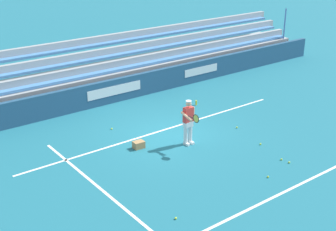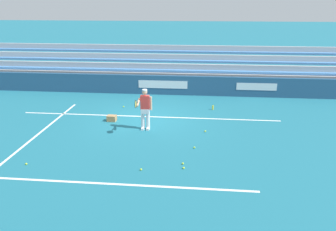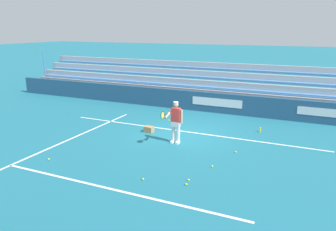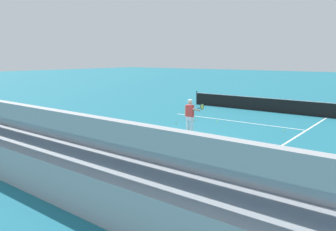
# 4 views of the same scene
# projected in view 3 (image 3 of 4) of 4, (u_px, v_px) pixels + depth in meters

# --- Properties ---
(ground_plane) EXTENTS (160.00, 160.00, 0.00)m
(ground_plane) POSITION_uv_depth(u_px,v_px,m) (183.00, 135.00, 14.36)
(ground_plane) COLOR #1E6B7F
(court_baseline_white) EXTENTS (12.00, 0.10, 0.01)m
(court_baseline_white) POSITION_uv_depth(u_px,v_px,m) (187.00, 132.00, 14.79)
(court_baseline_white) COLOR white
(court_baseline_white) RESTS_ON ground
(court_sideline_white) EXTENTS (0.10, 12.00, 0.01)m
(court_sideline_white) POSITION_uv_depth(u_px,v_px,m) (44.00, 151.00, 12.50)
(court_sideline_white) COLOR white
(court_sideline_white) RESTS_ON ground
(court_service_line_white) EXTENTS (8.22, 0.10, 0.01)m
(court_service_line_white) POSITION_uv_depth(u_px,v_px,m) (111.00, 189.00, 9.53)
(court_service_line_white) COLOR white
(court_service_line_white) RESTS_ON ground
(back_wall_sponsor_board) EXTENTS (28.00, 0.25, 1.10)m
(back_wall_sponsor_board) POSITION_uv_depth(u_px,v_px,m) (213.00, 102.00, 18.13)
(back_wall_sponsor_board) COLOR navy
(back_wall_sponsor_board) RESTS_ON ground
(bleacher_stand) EXTENTS (26.60, 2.40, 2.95)m
(bleacher_stand) POSITION_uv_depth(u_px,v_px,m) (222.00, 94.00, 19.69)
(bleacher_stand) COLOR #9EA3A8
(bleacher_stand) RESTS_ON ground
(tennis_player) EXTENTS (0.58, 0.99, 1.71)m
(tennis_player) POSITION_uv_depth(u_px,v_px,m) (175.00, 122.00, 13.14)
(tennis_player) COLOR silver
(tennis_player) RESTS_ON ground
(ball_box_cardboard) EXTENTS (0.42, 0.32, 0.26)m
(ball_box_cardboard) POSITION_uv_depth(u_px,v_px,m) (149.00, 129.00, 14.74)
(ball_box_cardboard) COLOR #A87F51
(ball_box_cardboard) RESTS_ON ground
(tennis_ball_near_player) EXTENTS (0.07, 0.07, 0.07)m
(tennis_ball_near_player) POSITION_uv_depth(u_px,v_px,m) (186.00, 184.00, 9.75)
(tennis_ball_near_player) COLOR #CCE533
(tennis_ball_near_player) RESTS_ON ground
(tennis_ball_on_baseline) EXTENTS (0.07, 0.07, 0.07)m
(tennis_ball_on_baseline) POSITION_uv_depth(u_px,v_px,m) (49.00, 159.00, 11.62)
(tennis_ball_on_baseline) COLOR #CCE533
(tennis_ball_on_baseline) RESTS_ON ground
(tennis_ball_toward_net) EXTENTS (0.07, 0.07, 0.07)m
(tennis_ball_toward_net) POSITION_uv_depth(u_px,v_px,m) (236.00, 152.00, 12.29)
(tennis_ball_toward_net) COLOR #CCE533
(tennis_ball_toward_net) RESTS_ON ground
(tennis_ball_far_right) EXTENTS (0.07, 0.07, 0.07)m
(tennis_ball_far_right) POSITION_uv_depth(u_px,v_px,m) (169.00, 120.00, 16.52)
(tennis_ball_far_right) COLOR #CCE533
(tennis_ball_far_right) RESTS_ON ground
(tennis_ball_midcourt) EXTENTS (0.07, 0.07, 0.07)m
(tennis_ball_midcourt) POSITION_uv_depth(u_px,v_px,m) (143.00, 179.00, 10.08)
(tennis_ball_midcourt) COLOR #CCE533
(tennis_ball_midcourt) RESTS_ON ground
(tennis_ball_far_left) EXTENTS (0.07, 0.07, 0.07)m
(tennis_ball_far_left) POSITION_uv_depth(u_px,v_px,m) (189.00, 180.00, 10.03)
(tennis_ball_far_left) COLOR #CCE533
(tennis_ball_far_left) RESTS_ON ground
(tennis_ball_by_box) EXTENTS (0.07, 0.07, 0.07)m
(tennis_ball_by_box) POSITION_uv_depth(u_px,v_px,m) (212.00, 166.00, 11.02)
(tennis_ball_by_box) COLOR #CCE533
(tennis_ball_by_box) RESTS_ON ground
(water_bottle) EXTENTS (0.07, 0.07, 0.22)m
(water_bottle) POSITION_uv_depth(u_px,v_px,m) (260.00, 130.00, 14.74)
(water_bottle) COLOR yellow
(water_bottle) RESTS_ON ground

